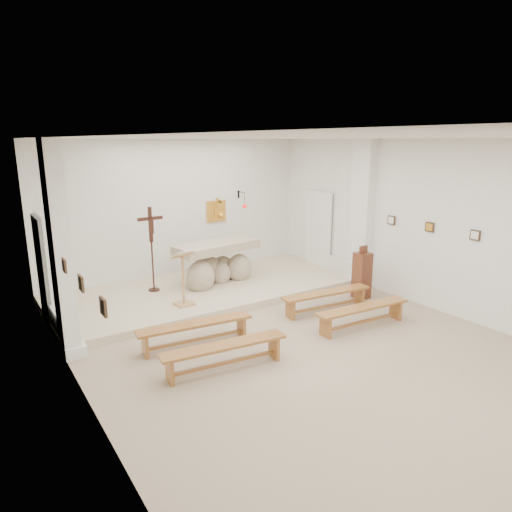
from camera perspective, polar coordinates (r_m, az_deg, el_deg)
ground at (r=8.03m, az=5.89°, el=-11.34°), size 7.00×10.00×0.00m
wall_left at (r=5.93m, az=-20.82°, el=-3.45°), size 0.02×10.00×3.50m
wall_right at (r=10.00m, az=21.89°, el=3.39°), size 0.02×10.00×3.50m
wall_back at (r=11.65m, az=-9.63°, el=5.63°), size 7.00×0.02×3.50m
ceiling at (r=7.24m, az=6.61°, el=14.41°), size 7.00×10.00×0.02m
sanctuary_platform at (r=10.73m, az=-6.01°, el=-4.20°), size 6.98×3.00×0.15m
pilaster_left at (r=7.86m, az=-23.29°, el=0.52°), size 0.26×0.55×3.50m
pilaster_right at (r=11.15m, az=13.11°, el=5.07°), size 0.26×0.55×3.50m
gold_wall_relief at (r=12.10m, az=-4.99°, el=5.61°), size 0.55×0.04×0.55m
sanctuary_lamp at (r=12.21m, az=-1.53°, el=6.49°), size 0.11×0.36×0.44m
station_frame_left_front at (r=5.20m, az=-18.56°, el=-6.04°), size 0.03×0.20×0.20m
station_frame_left_mid at (r=6.13m, az=-21.04°, el=-3.19°), size 0.03×0.20×0.20m
station_frame_left_rear at (r=7.08m, az=-22.85°, el=-1.10°), size 0.03×0.20×0.20m
station_frame_right_front at (r=9.57m, az=25.70°, el=2.36°), size 0.03×0.20×0.20m
station_frame_right_mid at (r=10.10m, az=20.88°, el=3.41°), size 0.03×0.20×0.20m
station_frame_right_rear at (r=10.70m, az=16.57°, el=4.32°), size 0.03×0.20×0.20m
radiator_left at (r=8.94m, az=-23.58°, el=-7.89°), size 0.10×0.85×0.52m
radiator_right at (r=11.98m, az=10.50°, el=-1.42°), size 0.10×0.85×0.52m
altar at (r=10.90m, az=-4.95°, el=-1.22°), size 2.16×1.10×1.07m
lectern at (r=9.43m, az=-9.05°, el=-2.74°), size 0.46×0.40×1.18m
crucifix_stand at (r=10.35m, az=-12.93°, el=1.58°), size 0.58×0.25×1.91m
potted_plant at (r=10.44m, az=-7.45°, el=-2.87°), size 0.60×0.58×0.51m
donation_pedestal at (r=10.49m, az=13.09°, el=-2.33°), size 0.34×0.34×1.20m
bench_left_front at (r=8.00m, az=-7.59°, el=-8.97°), size 2.05×0.55×0.43m
bench_right_front at (r=9.58m, az=8.79°, el=-5.03°), size 2.04×0.53×0.43m
bench_left_second at (r=7.18m, az=-3.96°, el=-11.70°), size 2.05×0.55×0.43m
bench_right_second at (r=8.91m, az=13.18°, el=-6.76°), size 2.04×0.47×0.43m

